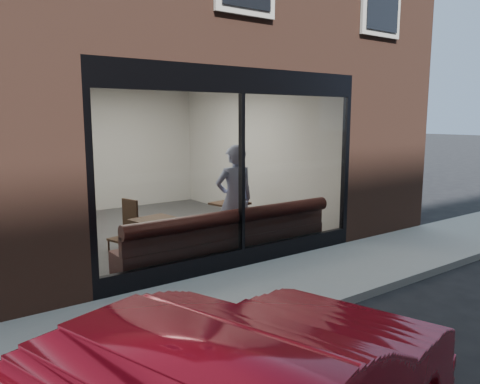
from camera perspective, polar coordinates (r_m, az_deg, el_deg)
ground at (r=6.39m, az=11.49°, el=-13.47°), size 120.00×120.00×0.00m
sidewalk_near at (r=7.05m, az=5.38°, el=-11.08°), size 40.00×2.00×0.01m
kerb_near at (r=6.34m, az=11.85°, el=-13.09°), size 40.00×0.10×0.12m
host_building_pier_right at (r=14.48m, az=-1.81°, el=5.80°), size 2.50×12.00×3.20m
host_building_backfill at (r=15.60m, az=-19.77°, el=5.51°), size 5.00×6.00×3.20m
cafe_floor at (r=10.25m, az=-9.64°, el=-4.64°), size 6.00×6.00×0.00m
cafe_ceiling at (r=9.99m, az=-10.14°, el=13.31°), size 6.00×6.00×0.00m
cafe_wall_back at (r=12.74m, az=-15.89°, el=5.01°), size 5.00×0.00×5.00m
cafe_wall_left at (r=9.18m, az=-23.96°, el=3.11°), size 0.00×6.00×6.00m
cafe_wall_right at (r=11.32m, az=1.52°, el=4.88°), size 0.00×6.00×6.00m
storefront_kick at (r=7.78m, az=0.21°, el=-7.97°), size 5.00×0.10×0.30m
storefront_header at (r=7.46m, az=0.23°, el=13.46°), size 5.00×0.10×0.40m
storefront_mullion at (r=7.49m, az=0.22°, el=2.32°), size 0.06×0.10×2.50m
storefront_glass at (r=7.46m, az=0.36°, el=2.30°), size 4.80×0.00×4.80m
banquette at (r=8.07m, az=-1.48°, el=-6.79°), size 4.00×0.55×0.45m
person at (r=8.34m, az=-0.68°, el=-0.94°), size 0.79×0.59×1.96m
cafe_table_left at (r=7.89m, az=-10.09°, el=-3.43°), size 0.82×0.82×0.05m
cafe_table_right at (r=9.29m, az=-1.25°, el=-1.41°), size 0.72×0.72×0.04m
cafe_chair_left at (r=8.82m, az=-14.10°, el=-5.58°), size 0.51×0.51×0.04m
cafe_chair_right at (r=10.52m, az=-0.71°, el=-2.94°), size 0.58×0.58×0.04m
wall_poster at (r=8.09m, az=-21.97°, el=2.68°), size 0.02×0.60×0.80m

